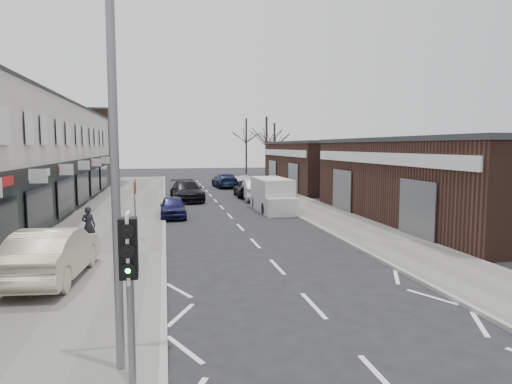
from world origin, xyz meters
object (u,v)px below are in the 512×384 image
warning_sign (135,191)px  parked_car_left_b (187,191)px  sedan_on_pavement (53,253)px  pedestrian (89,226)px  white_van (272,195)px  parked_car_right_b (246,188)px  parked_car_right_a (255,190)px  street_lamp (124,125)px  parked_car_right_c (225,180)px  parked_car_left_a (173,207)px  traffic_light (129,263)px

warning_sign → parked_car_left_b: size_ratio=0.50×
sedan_on_pavement → pedestrian: bearing=-88.2°
white_van → parked_car_right_b: bearing=90.8°
sedan_on_pavement → white_van: bearing=-121.4°
white_van → sedan_on_pavement: (-10.35, -14.17, -0.07)m
parked_car_right_a → parked_car_right_b: size_ratio=1.11×
street_lamp → parked_car_right_c: bearing=80.0°
sedan_on_pavement → parked_car_right_c: size_ratio=0.97×
warning_sign → parked_car_left_a: warning_sign is taller
traffic_light → sedan_on_pavement: 8.21m
street_lamp → parked_car_left_a: street_lamp is taller
street_lamp → parked_car_left_b: (2.33, 27.06, -3.84)m
white_van → parked_car_left_b: 8.41m
street_lamp → parked_car_right_b: size_ratio=1.79×
warning_sign → traffic_light: bearing=-86.9°
white_van → pedestrian: bearing=-138.5°
parked_car_right_b → pedestrian: bearing=62.5°
pedestrian → parked_car_left_a: size_ratio=0.43×
sedan_on_pavement → parked_car_left_a: sedan_on_pavement is taller
street_lamp → parked_car_right_a: 28.03m
traffic_light → pedestrian: bearing=101.7°
parked_car_left_a → parked_car_right_c: 19.90m
traffic_light → pedestrian: traffic_light is taller
warning_sign → parked_car_left_a: size_ratio=0.72×
sedan_on_pavement → parked_car_right_a: bearing=-112.3°
parked_car_left_b → traffic_light: bearing=-100.4°
white_van → parked_car_right_b: 8.62m
street_lamp → parked_car_right_b: bearing=75.8°
warning_sign → sedan_on_pavement: bearing=-108.2°
traffic_light → parked_car_left_b: (2.20, 28.28, -1.64)m
traffic_light → parked_car_left_a: bearing=87.2°
street_lamp → sedan_on_pavement: bearing=113.5°
traffic_light → parked_car_right_c: traffic_light is taller
traffic_light → parked_car_left_a: 20.25m
sedan_on_pavement → parked_car_left_a: (3.88, 12.60, -0.30)m
traffic_light → white_van: bearing=71.0°
sedan_on_pavement → parked_car_right_a: size_ratio=1.00×
parked_car_left_a → parked_car_right_b: (6.27, 10.18, 0.12)m
white_van → sedan_on_pavement: 17.55m
white_van → traffic_light: bearing=-109.5°
traffic_light → street_lamp: bearing=95.9°
pedestrian → traffic_light: bearing=116.4°
traffic_light → parked_car_left_b: size_ratio=0.58×
street_lamp → parked_car_left_a: bearing=86.6°
parked_car_right_a → parked_car_right_b: 2.43m
traffic_light → parked_car_right_b: (7.27, 30.33, -1.65)m
traffic_light → parked_car_left_a: traffic_light is taller
street_lamp → white_van: street_lamp is taller
street_lamp → sedan_on_pavement: size_ratio=1.61×
white_van → parked_car_right_a: bearing=89.1°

